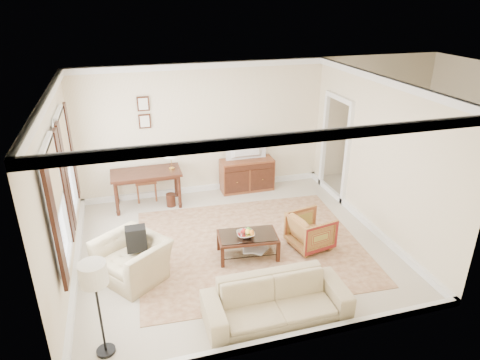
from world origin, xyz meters
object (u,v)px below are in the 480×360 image
coffee_table (248,240)px  striped_armchair (311,229)px  sideboard (247,175)px  club_armchair (132,253)px  tv (247,141)px  writing_desk (146,177)px  sofa (277,295)px

coffee_table → striped_armchair: 1.17m
striped_armchair → sideboard: bearing=-2.3°
coffee_table → club_armchair: bearing=-178.3°
sideboard → tv: size_ratio=1.36×
sideboard → tv: (0.00, -0.02, 0.82)m
sideboard → writing_desk: bearing=-175.0°
coffee_table → striped_armchair: striped_armchair is taller
coffee_table → striped_armchair: bearing=-1.0°
striped_armchair → club_armchair: size_ratio=0.68×
sideboard → striped_armchair: sideboard is taller
sofa → striped_armchair: bearing=52.1°
writing_desk → club_armchair: (-0.45, -2.49, -0.23)m
sofa → sideboard: bearing=78.9°
writing_desk → sideboard: 2.30m
coffee_table → striped_armchair: (1.17, -0.02, 0.03)m
sideboard → club_armchair: club_armchair is taller
coffee_table → club_armchair: 1.94m
tv → striped_armchair: 2.78m
sideboard → tv: 0.82m
sideboard → club_armchair: 3.82m
writing_desk → striped_armchair: bearing=-42.7°
tv → writing_desk: bearing=4.5°
striped_armchair → sofa: bearing=131.1°
coffee_table → sofa: bearing=-92.4°
striped_armchair → sofa: (-1.24, -1.57, 0.04)m
writing_desk → tv: (2.27, 0.18, 0.51)m
writing_desk → coffee_table: (1.49, -2.43, -0.35)m
sideboard → coffee_table: (-0.78, -2.63, -0.05)m
sofa → coffee_table: bearing=87.9°
tv → sofa: 4.35m
tv → coffee_table: (-0.78, -2.61, -0.86)m
striped_armchair → club_armchair: club_armchair is taller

